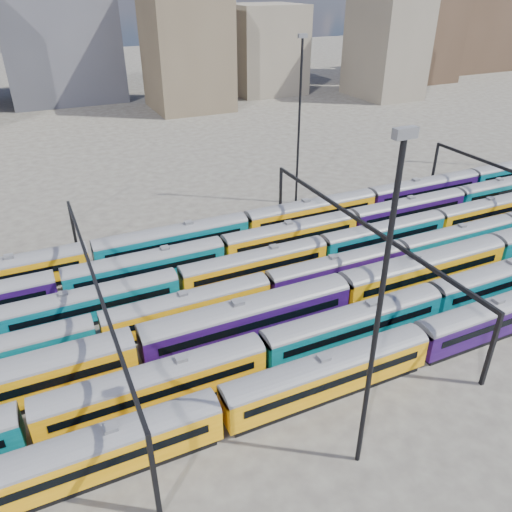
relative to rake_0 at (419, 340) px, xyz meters
name	(u,v)px	position (x,y,z in m)	size (l,w,h in m)	color
ground	(282,298)	(-6.64, 15.00, -2.59)	(500.00, 500.00, 0.00)	#403B36
rake_0	(419,340)	(0.00, 0.00, 0.00)	(120.37, 2.94, 4.94)	black
rake_1	(354,321)	(-3.95, 5.00, 0.01)	(140.81, 2.94, 4.95)	black
rake_2	(343,289)	(-1.97, 10.00, 0.30)	(134.16, 3.27, 5.52)	black
rake_3	(267,285)	(-8.63, 15.00, -0.21)	(111.01, 2.71, 4.55)	black
rake_4	(255,263)	(-7.88, 20.00, -0.14)	(94.83, 2.78, 4.67)	black
rake_5	(222,248)	(-10.07, 25.00, -0.06)	(117.60, 2.87, 4.82)	black
rake_6	(311,210)	(5.88, 30.00, 0.10)	(146.04, 3.05, 5.14)	black
gantry_1	(96,289)	(-26.64, 15.00, 4.19)	(0.35, 40.35, 8.03)	black
gantry_2	(360,230)	(3.36, 15.00, 4.19)	(0.35, 40.35, 8.03)	black
mast_2	(379,311)	(-11.64, -7.00, 11.38)	(1.40, 0.50, 25.60)	black
mast_3	(299,117)	(8.36, 39.00, 11.38)	(1.40, 0.50, 25.60)	black
skyline	(413,17)	(98.11, 120.73, 18.24)	(399.22, 60.48, 50.03)	#665B4C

